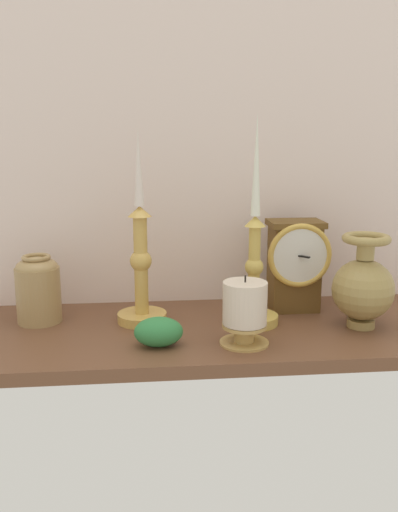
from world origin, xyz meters
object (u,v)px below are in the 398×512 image
brass_vase_jar (38,287)px  pillar_candle_front (245,311)px  mantel_clock (295,263)px  brass_vase_bulbous (363,286)px  candlestick_tall_center (141,268)px  candlestick_tall_left (254,271)px

brass_vase_jar → pillar_candle_front: size_ratio=1.08×
mantel_clock → pillar_candle_front: bearing=-127.6°
brass_vase_bulbous → pillar_candle_front: 24.81cm
candlestick_tall_center → pillar_candle_front: bearing=-37.0°
candlestick_tall_center → brass_vase_bulbous: size_ratio=2.08×
mantel_clock → brass_vase_bulbous: mantel_clock is taller
candlestick_tall_center → mantel_clock: bearing=7.9°
brass_vase_bulbous → candlestick_tall_left: bearing=168.9°
brass_vase_bulbous → pillar_candle_front: bearing=-165.2°
brass_vase_bulbous → candlestick_tall_center: bearing=170.2°
mantel_clock → pillar_candle_front: mantel_clock is taller
candlestick_tall_left → pillar_candle_front: (-3.62, -10.29, -4.39)cm
candlestick_tall_center → pillar_candle_front: candlestick_tall_center is taller
mantel_clock → pillar_candle_front: (-13.80, -17.95, -3.93)cm
mantel_clock → candlestick_tall_center: 32.10cm
brass_vase_bulbous → mantel_clock: bearing=131.0°
brass_vase_jar → candlestick_tall_left: bearing=-7.2°
candlestick_tall_left → candlestick_tall_center: (-21.61, 3.27, 0.31)cm
candlestick_tall_left → brass_vase_jar: bearing=172.8°
mantel_clock → brass_vase_bulbous: 15.51cm
candlestick_tall_left → brass_vase_bulbous: size_ratio=2.22×
mantel_clock → candlestick_tall_center: size_ratio=0.51×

